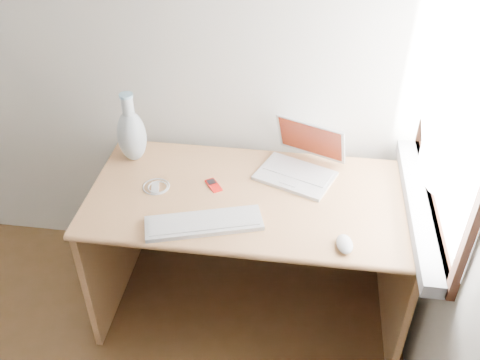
# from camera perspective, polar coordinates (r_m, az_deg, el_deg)

# --- Properties ---
(back_wall) EXTENTS (3.50, 0.04, 2.60)m
(back_wall) POSITION_cam_1_polar(r_m,az_deg,el_deg) (2.70, -19.47, 15.31)
(back_wall) COLOR white
(back_wall) RESTS_ON floor
(window) EXTENTS (0.11, 0.99, 1.10)m
(window) POSITION_cam_1_polar(r_m,az_deg,el_deg) (2.09, 21.84, 7.75)
(window) COLOR white
(window) RESTS_ON right_wall
(desk) EXTENTS (1.42, 0.71, 0.75)m
(desk) POSITION_cam_1_polar(r_m,az_deg,el_deg) (2.54, 1.32, -4.21)
(desk) COLOR tan
(desk) RESTS_ON floor
(laptop) EXTENTS (0.39, 0.39, 0.23)m
(laptop) POSITION_cam_1_polar(r_m,az_deg,el_deg) (2.46, 6.03, 1.88)
(laptop) COLOR silver
(laptop) RESTS_ON desk
(external_keyboard) EXTENTS (0.50, 0.28, 0.02)m
(external_keyboard) POSITION_cam_1_polar(r_m,az_deg,el_deg) (2.19, -3.87, -4.60)
(external_keyboard) COLOR silver
(external_keyboard) RESTS_ON desk
(mouse) EXTENTS (0.08, 0.11, 0.04)m
(mouse) POSITION_cam_1_polar(r_m,az_deg,el_deg) (2.12, 11.10, -6.72)
(mouse) COLOR silver
(mouse) RESTS_ON desk
(ipod) EXTENTS (0.09, 0.11, 0.01)m
(ipod) POSITION_cam_1_polar(r_m,az_deg,el_deg) (2.39, -2.84, -0.56)
(ipod) COLOR red
(ipod) RESTS_ON desk
(cable_coil) EXTENTS (0.16, 0.16, 0.01)m
(cable_coil) POSITION_cam_1_polar(r_m,az_deg,el_deg) (2.41, -8.92, -0.70)
(cable_coil) COLOR silver
(cable_coil) RESTS_ON desk
(remote) EXTENTS (0.05, 0.09, 0.01)m
(remote) POSITION_cam_1_polar(r_m,az_deg,el_deg) (2.40, -9.04, -0.86)
(remote) COLOR silver
(remote) RESTS_ON desk
(vase) EXTENTS (0.14, 0.14, 0.35)m
(vase) POSITION_cam_1_polar(r_m,az_deg,el_deg) (2.53, -11.50, 4.84)
(vase) COLOR silver
(vase) RESTS_ON desk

